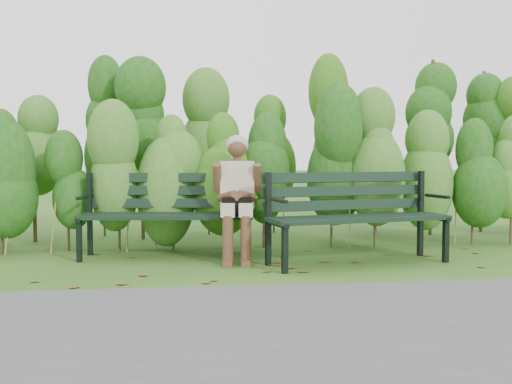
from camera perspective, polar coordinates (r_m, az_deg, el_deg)
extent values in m
plane|color=#274F18|center=(6.20, 0.38, -7.13)|extent=(80.00, 80.00, 0.00)
cube|color=#474749|center=(4.08, 4.28, -12.70)|extent=(60.00, 2.50, 0.01)
cylinder|color=#47381E|center=(7.65, -21.85, -2.33)|extent=(0.03, 0.03, 0.80)
ellipsoid|color=#3B6C0F|center=(7.61, -21.96, 2.46)|extent=(0.64, 0.64, 1.44)
cylinder|color=#47381E|center=(7.51, -17.34, -2.34)|extent=(0.03, 0.03, 0.80)
ellipsoid|color=#3B6C0F|center=(7.48, -17.43, 2.54)|extent=(0.64, 0.64, 1.44)
cylinder|color=#47381E|center=(7.42, -12.69, -2.34)|extent=(0.03, 0.03, 0.80)
ellipsoid|color=#3B6C0F|center=(7.39, -12.76, 2.61)|extent=(0.64, 0.64, 1.44)
cylinder|color=#47381E|center=(7.38, -7.96, -2.32)|extent=(0.03, 0.03, 0.80)
ellipsoid|color=#3B6C0F|center=(7.35, -8.00, 2.65)|extent=(0.64, 0.64, 1.44)
cylinder|color=#47381E|center=(7.40, -3.21, -2.28)|extent=(0.03, 0.03, 0.80)
ellipsoid|color=#3B6C0F|center=(7.36, -3.23, 2.68)|extent=(0.64, 0.64, 1.44)
cylinder|color=#47381E|center=(7.46, 1.49, -2.23)|extent=(0.03, 0.03, 0.80)
ellipsoid|color=#3B6C0F|center=(7.42, 1.49, 2.69)|extent=(0.64, 0.64, 1.44)
cylinder|color=#47381E|center=(7.57, 6.08, -2.16)|extent=(0.03, 0.03, 0.80)
ellipsoid|color=#3B6C0F|center=(7.53, 6.11, 2.69)|extent=(0.64, 0.64, 1.44)
cylinder|color=#47381E|center=(7.73, 10.51, -2.09)|extent=(0.03, 0.03, 0.80)
ellipsoid|color=#3B6C0F|center=(7.69, 10.56, 2.66)|extent=(0.64, 0.64, 1.44)
cylinder|color=#47381E|center=(7.93, 14.74, -2.00)|extent=(0.03, 0.03, 0.80)
ellipsoid|color=#3B6C0F|center=(7.89, 14.81, 2.63)|extent=(0.64, 0.64, 1.44)
cylinder|color=#47381E|center=(8.17, 18.74, -1.91)|extent=(0.03, 0.03, 0.80)
ellipsoid|color=#3B6C0F|center=(8.14, 18.83, 2.58)|extent=(0.64, 0.64, 1.44)
cylinder|color=#47381E|center=(8.45, 22.49, -1.82)|extent=(0.03, 0.03, 0.80)
ellipsoid|color=#3B6C0F|center=(8.42, 22.59, 2.52)|extent=(0.64, 0.64, 1.44)
cylinder|color=#47381E|center=(8.59, -19.71, -0.68)|extent=(0.04, 0.04, 1.10)
ellipsoid|color=#10530D|center=(8.57, -19.83, 5.20)|extent=(0.70, 0.70, 1.98)
cylinder|color=#47381E|center=(8.45, -14.63, -0.65)|extent=(0.04, 0.04, 1.10)
ellipsoid|color=#10530D|center=(8.43, -14.72, 5.32)|extent=(0.70, 0.70, 1.98)
cylinder|color=#47381E|center=(8.38, -9.42, -0.62)|extent=(0.04, 0.04, 1.10)
ellipsoid|color=#10530D|center=(8.36, -9.48, 5.41)|extent=(0.70, 0.70, 1.98)
cylinder|color=#47381E|center=(8.37, -4.17, -0.58)|extent=(0.04, 0.04, 1.10)
ellipsoid|color=#10530D|center=(8.36, -4.19, 5.45)|extent=(0.70, 0.70, 1.98)
cylinder|color=#47381E|center=(8.44, 1.05, -0.54)|extent=(0.04, 0.04, 1.10)
ellipsoid|color=#10530D|center=(8.43, 1.05, 5.44)|extent=(0.70, 0.70, 1.98)
cylinder|color=#47381E|center=(8.58, 6.14, -0.50)|extent=(0.04, 0.04, 1.10)
ellipsoid|color=#10530D|center=(8.56, 6.17, 5.39)|extent=(0.70, 0.70, 1.98)
cylinder|color=#47381E|center=(8.78, 11.03, -0.45)|extent=(0.04, 0.04, 1.10)
ellipsoid|color=#10530D|center=(8.77, 11.10, 5.30)|extent=(0.70, 0.70, 1.98)
cylinder|color=#47381E|center=(9.05, 15.67, -0.40)|extent=(0.04, 0.04, 1.10)
ellipsoid|color=#10530D|center=(9.03, 15.76, 5.18)|extent=(0.70, 0.70, 1.98)
cylinder|color=#47381E|center=(9.36, 20.02, -0.35)|extent=(0.04, 0.04, 1.10)
ellipsoid|color=#10530D|center=(9.35, 20.13, 5.03)|extent=(0.70, 0.70, 1.98)
cube|color=brown|center=(5.59, -4.04, -8.28)|extent=(0.10, 0.11, 0.01)
cube|color=brown|center=(6.35, 5.20, -6.87)|extent=(0.10, 0.11, 0.01)
cube|color=brown|center=(7.09, 1.70, -5.77)|extent=(0.11, 0.09, 0.01)
cube|color=brown|center=(7.76, 20.86, -5.18)|extent=(0.09, 0.10, 0.01)
cube|color=brown|center=(7.81, 18.52, -5.08)|extent=(0.10, 0.08, 0.01)
cube|color=brown|center=(5.90, -0.36, -7.65)|extent=(0.11, 0.11, 0.01)
cube|color=brown|center=(7.18, 22.59, -5.91)|extent=(0.11, 0.11, 0.01)
cube|color=brown|center=(6.84, 21.99, -6.35)|extent=(0.08, 0.10, 0.01)
cube|color=brown|center=(7.28, 12.95, -5.61)|extent=(0.09, 0.10, 0.01)
cube|color=brown|center=(5.04, -10.30, -9.64)|extent=(0.11, 0.09, 0.01)
cube|color=brown|center=(7.35, -21.26, -5.67)|extent=(0.11, 0.11, 0.01)
cube|color=brown|center=(6.33, 17.18, -7.04)|extent=(0.08, 0.10, 0.01)
cube|color=brown|center=(7.31, 9.09, -5.52)|extent=(0.11, 0.10, 0.01)
cube|color=brown|center=(5.47, 2.15, -8.53)|extent=(0.10, 0.11, 0.01)
cube|color=brown|center=(6.87, 4.56, -6.07)|extent=(0.09, 0.07, 0.01)
cube|color=brown|center=(6.15, 6.31, -7.21)|extent=(0.09, 0.07, 0.01)
cube|color=brown|center=(7.81, 19.95, -5.12)|extent=(0.10, 0.11, 0.01)
cube|color=brown|center=(7.23, 4.56, -5.60)|extent=(0.11, 0.11, 0.01)
cube|color=brown|center=(6.06, -23.11, -7.63)|extent=(0.11, 0.11, 0.01)
cube|color=brown|center=(6.58, -7.15, -6.52)|extent=(0.09, 0.11, 0.01)
cube|color=brown|center=(6.34, 12.06, -6.95)|extent=(0.09, 0.07, 0.01)
cube|color=brown|center=(7.16, 22.60, -5.94)|extent=(0.11, 0.10, 0.01)
cube|color=brown|center=(6.71, -11.94, -6.37)|extent=(0.11, 0.11, 0.01)
cube|color=brown|center=(5.39, -4.06, -8.72)|extent=(0.10, 0.11, 0.01)
cube|color=brown|center=(5.43, -12.80, -8.70)|extent=(0.09, 0.07, 0.01)
cube|color=brown|center=(6.94, -18.67, -6.15)|extent=(0.11, 0.11, 0.01)
cube|color=brown|center=(5.10, -6.66, -9.43)|extent=(0.09, 0.08, 0.01)
cube|color=black|center=(6.50, -8.74, -2.44)|extent=(1.91, 0.30, 0.04)
cube|color=black|center=(6.63, -8.59, -2.32)|extent=(1.91, 0.30, 0.04)
cube|color=black|center=(6.76, -8.45, -2.21)|extent=(1.91, 0.30, 0.04)
cube|color=black|center=(6.89, -8.31, -2.10)|extent=(1.91, 0.30, 0.04)
cube|color=black|center=(6.98, -8.21, -1.07)|extent=(1.90, 0.24, 0.11)
cube|color=black|center=(6.98, -8.21, 0.15)|extent=(1.90, 0.24, 0.11)
cube|color=black|center=(6.99, -8.20, 1.36)|extent=(1.90, 0.24, 0.11)
cube|color=black|center=(6.70, -16.50, -4.42)|extent=(0.06, 0.06, 0.48)
cube|color=black|center=(7.11, -15.56, -2.03)|extent=(0.06, 0.06, 0.95)
cube|color=black|center=(6.87, -16.06, -2.39)|extent=(0.10, 0.53, 0.04)
cylinder|color=black|center=(6.80, -16.21, -0.49)|extent=(0.08, 0.40, 0.04)
cube|color=black|center=(6.46, -0.69, -4.56)|extent=(0.06, 0.06, 0.48)
cube|color=black|center=(6.88, -0.72, -2.07)|extent=(0.06, 0.06, 0.95)
cube|color=black|center=(6.64, -0.71, -2.46)|extent=(0.10, 0.53, 0.04)
cylinder|color=black|center=(6.57, -0.71, -0.49)|extent=(0.08, 0.40, 0.04)
cube|color=black|center=(6.20, 10.71, -2.66)|extent=(1.92, 0.54, 0.04)
cube|color=black|center=(6.32, 10.10, -2.54)|extent=(1.92, 0.54, 0.04)
cube|color=black|center=(6.43, 9.51, -2.43)|extent=(1.92, 0.54, 0.04)
cube|color=black|center=(6.55, 8.94, -2.31)|extent=(1.92, 0.54, 0.04)
cube|color=black|center=(6.63, 8.55, -1.22)|extent=(1.91, 0.48, 0.11)
cube|color=black|center=(6.63, 8.49, 0.09)|extent=(1.91, 0.48, 0.11)
cube|color=black|center=(6.64, 8.44, 1.40)|extent=(1.91, 0.48, 0.11)
cube|color=black|center=(5.82, 2.77, -5.42)|extent=(0.06, 0.06, 0.48)
cube|color=black|center=(6.21, 1.17, -2.59)|extent=(0.06, 0.06, 0.97)
cube|color=black|center=(5.98, 2.00, -3.03)|extent=(0.17, 0.54, 0.04)
cylinder|color=black|center=(5.91, 2.19, -0.80)|extent=(0.13, 0.40, 0.04)
cube|color=black|center=(6.73, 17.62, -4.37)|extent=(0.06, 0.06, 0.48)
cube|color=black|center=(7.07, 15.41, -1.97)|extent=(0.06, 0.06, 0.97)
cube|color=black|center=(6.87, 16.58, -2.33)|extent=(0.17, 0.54, 0.04)
cylinder|color=black|center=(6.81, 16.88, -0.38)|extent=(0.13, 0.40, 0.04)
cube|color=beige|center=(6.41, -2.67, -1.64)|extent=(0.19, 0.45, 0.14)
cube|color=beige|center=(6.41, -0.98, -1.64)|extent=(0.19, 0.45, 0.14)
cylinder|color=brown|center=(6.27, -2.70, -4.61)|extent=(0.13, 0.13, 0.52)
cylinder|color=brown|center=(6.27, -0.97, -4.61)|extent=(0.13, 0.13, 0.52)
cube|color=brown|center=(6.23, -2.72, -6.80)|extent=(0.11, 0.22, 0.06)
cube|color=brown|center=(6.22, -0.97, -6.80)|extent=(0.11, 0.22, 0.06)
cube|color=beige|center=(6.68, -1.80, 0.64)|extent=(0.40, 0.30, 0.54)
cylinder|color=brown|center=(6.65, -1.80, 3.07)|extent=(0.09, 0.09, 0.10)
sphere|color=brown|center=(6.64, -1.81, 4.25)|extent=(0.22, 0.22, 0.22)
ellipsoid|color=gray|center=(6.66, -1.80, 4.47)|extent=(0.25, 0.24, 0.23)
cylinder|color=brown|center=(6.60, -3.72, 1.38)|extent=(0.12, 0.23, 0.33)
cylinder|color=brown|center=(6.59, 0.11, 1.38)|extent=(0.12, 0.23, 0.33)
cylinder|color=brown|center=(6.46, -2.79, -0.38)|extent=(0.22, 0.28, 0.14)
cylinder|color=brown|center=(6.46, -0.84, -0.38)|extent=(0.26, 0.26, 0.14)
sphere|color=brown|center=(6.40, -1.82, -0.61)|extent=(0.12, 0.12, 0.12)
cube|color=black|center=(6.42, -1.82, -1.26)|extent=(0.33, 0.16, 0.17)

